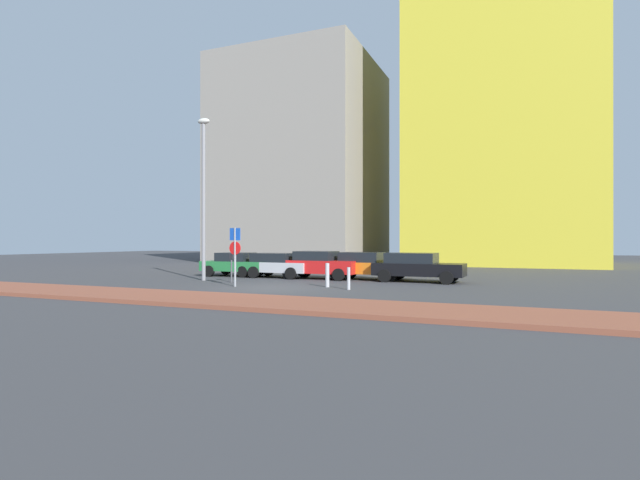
{
  "coord_description": "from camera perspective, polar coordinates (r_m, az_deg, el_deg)",
  "views": [
    {
      "loc": [
        10.01,
        -18.62,
        2.06
      ],
      "look_at": [
        1.0,
        2.99,
        2.09
      ],
      "focal_mm": 27.04,
      "sensor_mm": 36.0,
      "label": 1
    }
  ],
  "objects": [
    {
      "name": "ground_plane",
      "position": [
        21.24,
        -5.64,
        -5.65
      ],
      "size": [
        120.0,
        120.0,
        0.0
      ],
      "primitive_type": "plane",
      "color": "#38383A"
    },
    {
      "name": "sidewalk_brick",
      "position": [
        16.97,
        -13.81,
        -6.81
      ],
      "size": [
        40.0,
        3.1,
        0.14
      ],
      "primitive_type": "cube",
      "color": "brown",
      "rests_on": "ground"
    },
    {
      "name": "parked_car_green",
      "position": [
        28.33,
        -9.65,
        -2.81
      ],
      "size": [
        4.3,
        2.18,
        1.37
      ],
      "color": "#237238",
      "rests_on": "ground"
    },
    {
      "name": "parked_car_silver",
      "position": [
        27.11,
        -5.45,
        -2.91
      ],
      "size": [
        4.56,
        2.06,
        1.36
      ],
      "color": "#B7BABF",
      "rests_on": "ground"
    },
    {
      "name": "parked_car_red",
      "position": [
        26.04,
        -0.13,
        -2.9
      ],
      "size": [
        4.32,
        2.06,
        1.49
      ],
      "color": "red",
      "rests_on": "ground"
    },
    {
      "name": "parked_car_orange",
      "position": [
        25.7,
        5.5,
        -2.99
      ],
      "size": [
        4.39,
        2.11,
        1.45
      ],
      "color": "orange",
      "rests_on": "ground"
    },
    {
      "name": "parked_car_black",
      "position": [
        24.54,
        11.38,
        -3.09
      ],
      "size": [
        4.49,
        2.08,
        1.45
      ],
      "color": "black",
      "rests_on": "ground"
    },
    {
      "name": "parking_sign_post",
      "position": [
        21.95,
        -10.03,
        -1.11
      ],
      "size": [
        0.6,
        0.1,
        2.65
      ],
      "color": "gray",
      "rests_on": "ground"
    },
    {
      "name": "parking_meter",
      "position": [
        24.23,
        -10.44,
        -2.77
      ],
      "size": [
        0.18,
        0.14,
        1.42
      ],
      "color": "#4C4C51",
      "rests_on": "ground"
    },
    {
      "name": "street_lamp",
      "position": [
        25.78,
        -13.6,
        6.12
      ],
      "size": [
        0.7,
        0.36,
        8.4
      ],
      "color": "gray",
      "rests_on": "ground"
    },
    {
      "name": "traffic_bollard_near",
      "position": [
        21.39,
        0.88,
        -4.18
      ],
      "size": [
        0.17,
        0.17,
        1.06
      ],
      "primitive_type": "cylinder",
      "color": "#B7B7BC",
      "rests_on": "ground"
    },
    {
      "name": "traffic_bollard_mid",
      "position": [
        20.32,
        3.41,
        -4.57
      ],
      "size": [
        0.14,
        0.14,
        0.94
      ],
      "primitive_type": "cylinder",
      "color": "#B7B7BC",
      "rests_on": "ground"
    },
    {
      "name": "building_colorful_midrise",
      "position": [
        47.73,
        20.68,
        12.7
      ],
      "size": [
        15.16,
        15.18,
        25.23
      ],
      "primitive_type": "cube",
      "color": "gold",
      "rests_on": "ground"
    },
    {
      "name": "building_under_construction",
      "position": [
        49.78,
        -2.11,
        9.04
      ],
      "size": [
        14.47,
        14.47,
        19.91
      ],
      "primitive_type": "cube",
      "color": "gray",
      "rests_on": "ground"
    }
  ]
}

